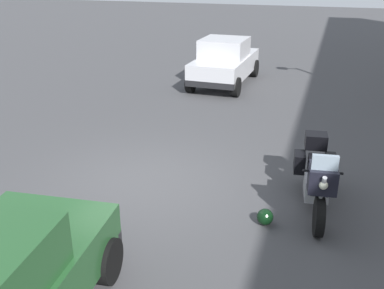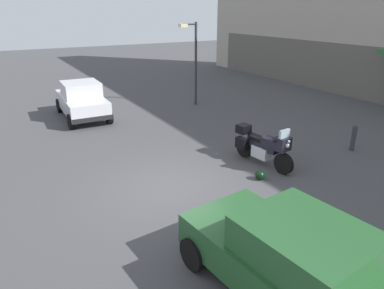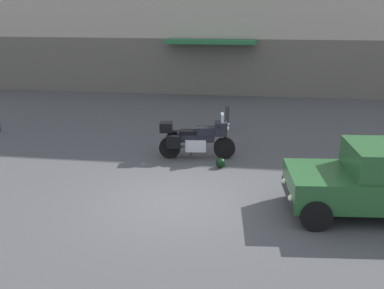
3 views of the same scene
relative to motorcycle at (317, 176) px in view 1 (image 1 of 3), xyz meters
The scene contains 4 objects.
ground_plane 3.32m from the motorcycle, 89.57° to the right, with size 80.00×80.00×0.00m, color #424244.
motorcycle is the anchor object (origin of this frame).
helmet 1.21m from the motorcycle, 42.61° to the right, with size 0.28×0.28×0.28m, color black.
car_hatchback_near 8.73m from the motorcycle, 155.43° to the right, with size 3.91×1.87×1.64m.
Camera 1 is at (7.23, 3.29, 4.08)m, focal length 41.41 mm.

